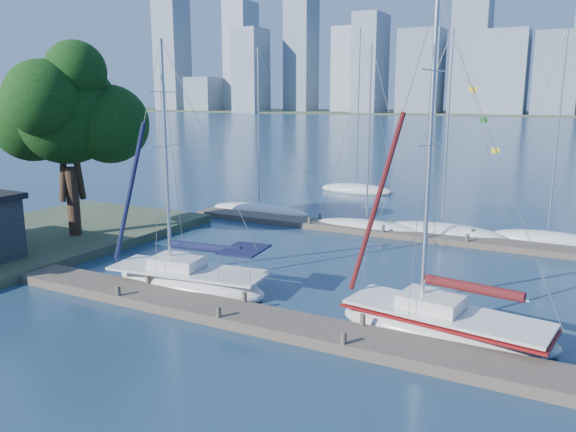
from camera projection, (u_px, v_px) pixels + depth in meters
The scene contains 13 objects.
ground at pixel (232, 319), 21.72m from camera, with size 700.00×700.00×0.00m, color #172D4B.
near_dock at pixel (232, 314), 21.67m from camera, with size 26.00×2.00×0.40m, color #4B4337.
far_dock at pixel (403, 234), 34.61m from camera, with size 30.00×1.80×0.36m, color #4B4337.
shore at pixel (12, 243), 32.03m from camera, with size 12.00×22.00×0.50m, color #38472D.
far_shore at pixel (564, 115), 298.61m from camera, with size 800.00×100.00×1.50m, color #38472D.
tree at pixel (66, 109), 31.53m from camera, with size 8.42×7.69×11.45m.
sailboat_navy at pixel (188, 269), 25.00m from camera, with size 8.01×3.44×11.36m.
sailboat_maroon at pixel (445, 309), 20.02m from camera, with size 7.98×3.56×12.20m.
bg_boat_0 at pixel (259, 210), 41.68m from camera, with size 8.30×4.64×12.21m.
bg_boat_1 at pixel (366, 227), 36.20m from camera, with size 7.65×4.00×11.98m.
bg_boat_2 at pixel (442, 232), 34.81m from camera, with size 8.04×3.44×12.75m.
bg_boat_4 at pixel (547, 239), 33.14m from camera, with size 6.64×3.54×12.39m.
bg_boat_6 at pixel (356, 189), 50.97m from camera, with size 7.10×3.88×14.73m.
Camera 1 is at (11.46, -17.06, 8.36)m, focal length 35.00 mm.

